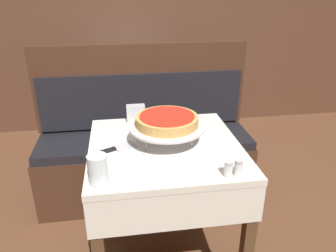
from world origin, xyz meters
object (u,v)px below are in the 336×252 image
at_px(dining_table_front, 165,167).
at_px(condiment_caddy, 125,61).
at_px(booth_bench, 145,153).
at_px(napkin_holder, 136,113).
at_px(pizza_server, 111,150).
at_px(pizza_pan_stand, 167,127).
at_px(deep_dish_pizza, 167,120).
at_px(salt_shaker, 228,169).
at_px(water_glass_near, 98,169).
at_px(pepper_shaker, 239,168).
at_px(dining_table_rear, 129,77).

bearing_deg(dining_table_front, condiment_caddy, 94.49).
relative_size(dining_table_front, booth_bench, 0.52).
height_order(booth_bench, napkin_holder, booth_bench).
distance_m(napkin_holder, condiment_caddy, 1.34).
bearing_deg(pizza_server, condiment_caddy, 85.92).
relative_size(dining_table_front, pizza_pan_stand, 2.18).
bearing_deg(deep_dish_pizza, booth_bench, 94.07).
xyz_separation_m(pizza_server, salt_shaker, (0.46, -0.28, 0.03)).
relative_size(dining_table_front, deep_dish_pizza, 2.71).
relative_size(pizza_server, water_glass_near, 2.30).
distance_m(booth_bench, water_glass_near, 1.15).
height_order(dining_table_front, condiment_caddy, condiment_caddy).
xyz_separation_m(booth_bench, water_glass_near, (-0.26, -1.01, 0.50)).
distance_m(booth_bench, napkin_holder, 0.65).
xyz_separation_m(pizza_pan_stand, pepper_shaker, (0.24, -0.32, -0.05)).
bearing_deg(pizza_server, pepper_shaker, -29.27).
xyz_separation_m(pizza_pan_stand, napkin_holder, (-0.13, 0.30, -0.04)).
bearing_deg(water_glass_near, napkin_holder, 72.84).
xyz_separation_m(dining_table_rear, pizza_server, (-0.15, -1.65, 0.11)).
distance_m(dining_table_rear, deep_dish_pizza, 1.63).
bearing_deg(condiment_caddy, deep_dish_pizza, -85.07).
bearing_deg(salt_shaker, deep_dish_pizza, 121.85).
bearing_deg(dining_table_front, pizza_pan_stand, 46.57).
height_order(salt_shaker, pepper_shaker, pepper_shaker).
relative_size(water_glass_near, salt_shaker, 1.82).
bearing_deg(water_glass_near, pizza_pan_stand, 42.57).
distance_m(booth_bench, pepper_shaker, 1.18).
xyz_separation_m(pepper_shaker, napkin_holder, (-0.37, 0.61, 0.01)).
distance_m(salt_shaker, pepper_shaker, 0.04).
relative_size(booth_bench, pizza_pan_stand, 4.17).
distance_m(dining_table_rear, booth_bench, 0.95).
xyz_separation_m(salt_shaker, pepper_shaker, (0.04, 0.00, 0.00)).
xyz_separation_m(water_glass_near, napkin_holder, (0.18, 0.58, -0.01)).
relative_size(booth_bench, salt_shaker, 24.23).
bearing_deg(pepper_shaker, deep_dish_pizza, 126.99).
xyz_separation_m(dining_table_front, pizza_pan_stand, (0.01, 0.01, 0.21)).
bearing_deg(dining_table_rear, dining_table_front, -86.45).
height_order(dining_table_front, water_glass_near, water_glass_near).
bearing_deg(napkin_holder, condiment_caddy, 90.58).
xyz_separation_m(dining_table_front, dining_table_rear, (-0.10, 1.62, 0.02)).
bearing_deg(pizza_server, water_glass_near, -100.53).
bearing_deg(dining_table_rear, napkin_holder, -90.69).
relative_size(deep_dish_pizza, salt_shaker, 4.67).
bearing_deg(booth_bench, water_glass_near, -104.24).
bearing_deg(deep_dish_pizza, dining_table_front, -133.43).
relative_size(booth_bench, napkin_holder, 14.97).
height_order(booth_bench, deep_dish_pizza, booth_bench).
relative_size(dining_table_front, dining_table_rear, 1.00).
bearing_deg(pepper_shaker, condiment_caddy, 100.98).
distance_m(pizza_pan_stand, pizza_server, 0.28).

